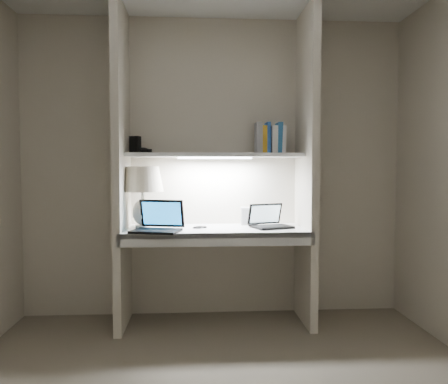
{
  "coord_description": "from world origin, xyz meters",
  "views": [
    {
      "loc": [
        -0.16,
        -2.21,
        1.24
      ],
      "look_at": [
        0.06,
        1.05,
        1.07
      ],
      "focal_mm": 35.0,
      "sensor_mm": 36.0,
      "label": 1
    }
  ],
  "objects": [
    {
      "name": "mouse",
      "position": [
        0.31,
        1.25,
        0.79
      ],
      "size": [
        0.1,
        0.08,
        0.03
      ],
      "primitive_type": "ellipsoid",
      "rotation": [
        0.0,
        0.0,
        0.27
      ],
      "color": "black",
      "rests_on": "desk"
    },
    {
      "name": "alcove_panel_right",
      "position": [
        0.73,
        1.23,
        1.25
      ],
      "size": [
        0.06,
        0.55,
        2.5
      ],
      "primitive_type": "cube",
      "color": "beige",
      "rests_on": "floor"
    },
    {
      "name": "laptop_main",
      "position": [
        -0.44,
        1.08,
        0.82
      ],
      "size": [
        0.41,
        0.37,
        0.23
      ],
      "rotation": [
        0.0,
        0.0,
        -0.25
      ],
      "color": "black",
      "rests_on": "desk"
    },
    {
      "name": "laptop_netbook",
      "position": [
        0.44,
        1.23,
        0.81
      ],
      "size": [
        0.36,
        0.34,
        0.19
      ],
      "rotation": [
        0.0,
        0.0,
        0.33
      ],
      "color": "black",
      "rests_on": "desk"
    },
    {
      "name": "alcove_panel_left",
      "position": [
        -0.73,
        1.23,
        1.25
      ],
      "size": [
        0.06,
        0.55,
        2.5
      ],
      "primitive_type": "cube",
      "color": "beige",
      "rests_on": "floor"
    },
    {
      "name": "table_lamp",
      "position": [
        -0.58,
        1.29,
        1.1
      ],
      "size": [
        0.33,
        0.33,
        0.49
      ],
      "color": "white",
      "rests_on": "desk"
    },
    {
      "name": "shelf_gadget",
      "position": [
        -0.59,
        1.38,
        1.39
      ],
      "size": [
        0.13,
        0.11,
        0.05
      ],
      "primitive_type": "ellipsoid",
      "rotation": [
        0.0,
        0.0,
        0.29
      ],
      "color": "black",
      "rests_on": "shelf"
    },
    {
      "name": "cable_coil",
      "position": [
        -0.11,
        1.24,
        0.78
      ],
      "size": [
        0.1,
        0.1,
        0.01
      ],
      "primitive_type": "torus",
      "rotation": [
        0.0,
        0.0,
        -0.0
      ],
      "color": "black",
      "rests_on": "desk"
    },
    {
      "name": "desk_apron",
      "position": [
        0.0,
        0.96,
        0.72
      ],
      "size": [
        1.46,
        0.03,
        0.1
      ],
      "primitive_type": "cube",
      "color": "silver",
      "rests_on": "desk"
    },
    {
      "name": "shelf_box",
      "position": [
        -0.64,
        1.35,
        1.43
      ],
      "size": [
        0.1,
        0.08,
        0.14
      ],
      "primitive_type": "cube",
      "rotation": [
        0.0,
        0.0,
        -0.4
      ],
      "color": "black",
      "rests_on": "shelf"
    },
    {
      "name": "back_wall",
      "position": [
        0.0,
        1.5,
        1.25
      ],
      "size": [
        3.2,
        0.01,
        2.5
      ],
      "primitive_type": "cube",
      "color": "beige",
      "rests_on": "floor"
    },
    {
      "name": "sticky_note",
      "position": [
        -0.4,
        1.19,
        0.77
      ],
      "size": [
        0.1,
        0.1,
        0.0
      ],
      "primitive_type": "cube",
      "rotation": [
        0.0,
        0.0,
        -0.27
      ],
      "color": "yellow",
      "rests_on": "desk"
    },
    {
      "name": "book_row",
      "position": [
        0.46,
        1.38,
        1.49
      ],
      "size": [
        0.24,
        0.17,
        0.26
      ],
      "color": "white",
      "rests_on": "shelf"
    },
    {
      "name": "speaker",
      "position": [
        0.28,
        1.41,
        0.84
      ],
      "size": [
        0.11,
        0.08,
        0.15
      ],
      "primitive_type": "cube",
      "rotation": [
        0.0,
        0.0,
        -0.05
      ],
      "color": "silver",
      "rests_on": "desk"
    },
    {
      "name": "strip_light",
      "position": [
        0.0,
        1.32,
        1.33
      ],
      "size": [
        0.6,
        0.04,
        0.02
      ],
      "primitive_type": "cube",
      "color": "white",
      "rests_on": "shelf"
    },
    {
      "name": "shelf",
      "position": [
        0.0,
        1.32,
        1.35
      ],
      "size": [
        1.4,
        0.36,
        0.03
      ],
      "primitive_type": "cube",
      "color": "silver",
      "rests_on": "back_wall"
    },
    {
      "name": "desk",
      "position": [
        0.0,
        1.23,
        0.75
      ],
      "size": [
        1.4,
        0.55,
        0.04
      ],
      "primitive_type": "cube",
      "color": "white",
      "rests_on": "alcove_panel_left"
    }
  ]
}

